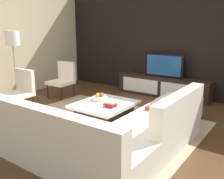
% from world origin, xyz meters
% --- Properties ---
extents(ground_plane, '(14.00, 14.00, 0.00)m').
position_xyz_m(ground_plane, '(0.00, 0.00, 0.00)').
color(ground_plane, '#4C301C').
extents(feature_wall_back, '(6.40, 0.12, 2.80)m').
position_xyz_m(feature_wall_back, '(0.00, 2.70, 1.40)').
color(feature_wall_back, black).
rests_on(feature_wall_back, ground).
extents(side_wall_left, '(0.12, 5.20, 2.80)m').
position_xyz_m(side_wall_left, '(-3.20, 0.20, 1.40)').
color(side_wall_left, beige).
rests_on(side_wall_left, ground).
extents(area_rug, '(3.37, 2.56, 0.01)m').
position_xyz_m(area_rug, '(-0.10, 0.00, 0.01)').
color(area_rug, tan).
rests_on(area_rug, ground).
extents(media_console, '(2.35, 0.43, 0.50)m').
position_xyz_m(media_console, '(-0.00, 2.40, 0.25)').
color(media_console, black).
rests_on(media_console, ground).
extents(television, '(0.99, 0.06, 0.58)m').
position_xyz_m(television, '(0.00, 2.40, 0.79)').
color(television, black).
rests_on(television, media_console).
extents(sectional_couch, '(2.52, 2.40, 0.83)m').
position_xyz_m(sectional_couch, '(0.54, -0.87, 0.28)').
color(sectional_couch, silver).
rests_on(sectional_couch, ground).
extents(coffee_table, '(0.93, 1.06, 0.38)m').
position_xyz_m(coffee_table, '(-0.10, 0.10, 0.20)').
color(coffee_table, black).
rests_on(coffee_table, ground).
extents(accent_chair_near, '(0.52, 0.53, 0.87)m').
position_xyz_m(accent_chair_near, '(-1.89, -0.37, 0.49)').
color(accent_chair_near, black).
rests_on(accent_chair_near, ground).
extents(floor_lamp, '(0.32, 0.32, 1.63)m').
position_xyz_m(floor_lamp, '(-2.63, 0.03, 1.36)').
color(floor_lamp, '#A5A5AA').
rests_on(floor_lamp, ground).
extents(ottoman, '(0.70, 0.70, 0.40)m').
position_xyz_m(ottoman, '(0.91, 1.12, 0.20)').
color(ottoman, silver).
rests_on(ottoman, ground).
extents(fruit_bowl, '(0.28, 0.28, 0.14)m').
position_xyz_m(fruit_bowl, '(-0.28, 0.20, 0.43)').
color(fruit_bowl, silver).
rests_on(fruit_bowl, coffee_table).
extents(accent_chair_far, '(0.54, 0.53, 0.87)m').
position_xyz_m(accent_chair_far, '(-2.02, 0.94, 0.49)').
color(accent_chair_far, black).
rests_on(accent_chair_far, ground).
extents(book_stack, '(0.19, 0.16, 0.09)m').
position_xyz_m(book_stack, '(0.12, -0.02, 0.42)').
color(book_stack, maroon).
rests_on(book_stack, coffee_table).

